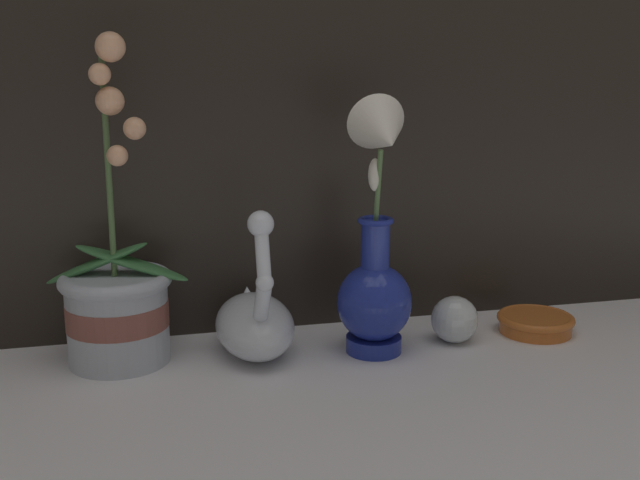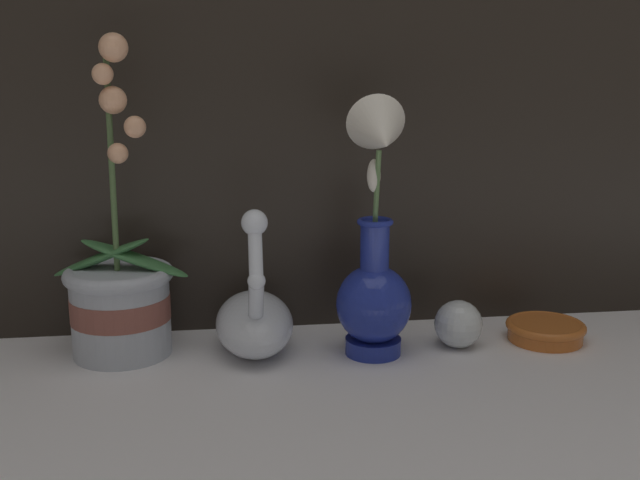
% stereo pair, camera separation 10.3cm
% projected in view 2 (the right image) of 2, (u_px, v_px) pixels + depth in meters
% --- Properties ---
extents(ground_plane, '(2.80, 2.80, 0.00)m').
position_uv_depth(ground_plane, '(353.00, 376.00, 0.97)').
color(ground_plane, white).
extents(orchid_potted_plant, '(0.20, 0.15, 0.43)m').
position_uv_depth(orchid_potted_plant, '(120.00, 294.00, 1.03)').
color(orchid_potted_plant, '#B2BCCC').
rests_on(orchid_potted_plant, ground_plane).
extents(swan_figurine, '(0.11, 0.21, 0.22)m').
position_uv_depth(swan_figurine, '(254.00, 318.00, 1.04)').
color(swan_figurine, silver).
rests_on(swan_figurine, ground_plane).
extents(blue_vase, '(0.10, 0.13, 0.36)m').
position_uv_depth(blue_vase, '(375.00, 264.00, 1.01)').
color(blue_vase, navy).
rests_on(blue_vase, ground_plane).
extents(glass_sphere, '(0.07, 0.07, 0.07)m').
position_uv_depth(glass_sphere, '(458.00, 324.00, 1.06)').
color(glass_sphere, silver).
rests_on(glass_sphere, ground_plane).
extents(amber_dish, '(0.11, 0.11, 0.03)m').
position_uv_depth(amber_dish, '(545.00, 330.00, 1.09)').
color(amber_dish, '#C66628').
rests_on(amber_dish, ground_plane).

